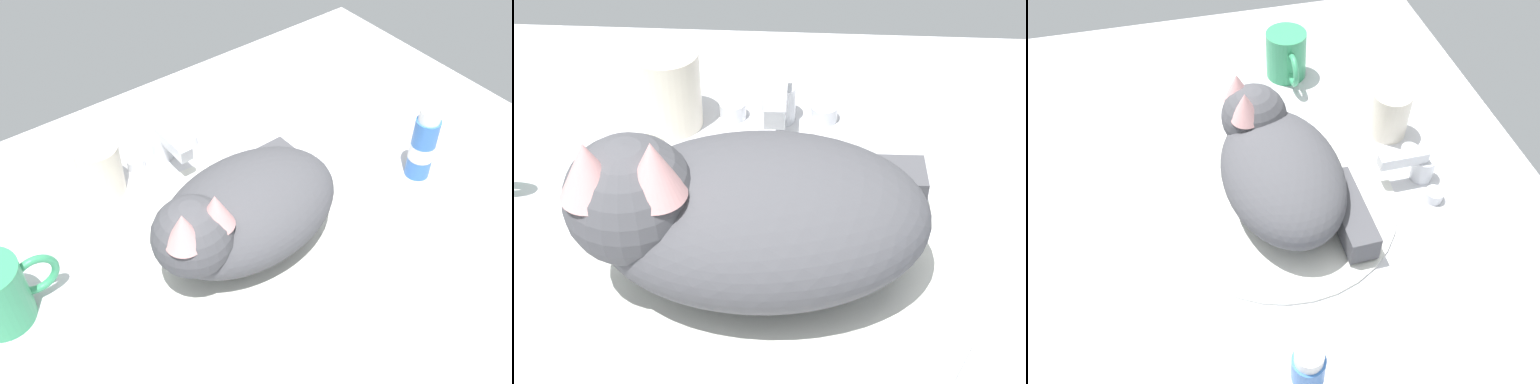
# 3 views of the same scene
# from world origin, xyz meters

# --- Properties ---
(ground_plane) EXTENTS (1.10, 0.83, 0.03)m
(ground_plane) POSITION_xyz_m (0.00, 0.00, -0.01)
(ground_plane) COLOR silver
(sink_basin) EXTENTS (0.35, 0.35, 0.01)m
(sink_basin) POSITION_xyz_m (0.00, 0.00, 0.00)
(sink_basin) COLOR silver
(sink_basin) RESTS_ON ground_plane
(faucet) EXTENTS (0.12, 0.09, 0.06)m
(faucet) POSITION_xyz_m (0.00, 0.22, 0.03)
(faucet) COLOR silver
(faucet) RESTS_ON ground_plane
(cat) EXTENTS (0.28, 0.20, 0.15)m
(cat) POSITION_xyz_m (-0.02, -0.00, 0.07)
(cat) COLOR #4C4C51
(cat) RESTS_ON sink_basin
(rinse_cup) EXTENTS (0.06, 0.06, 0.08)m
(rinse_cup) POSITION_xyz_m (-0.11, 0.21, 0.04)
(rinse_cup) COLOR silver
(rinse_cup) RESTS_ON ground_plane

